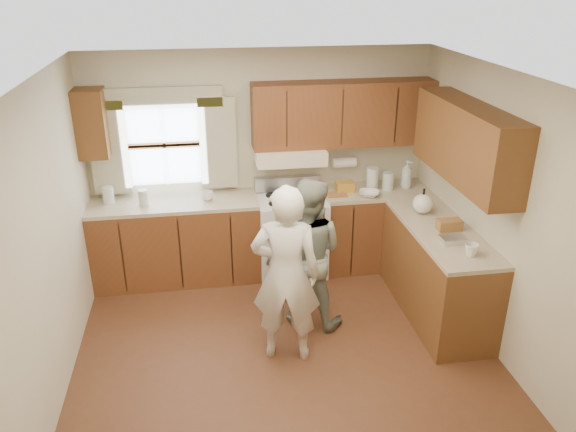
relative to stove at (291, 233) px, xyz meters
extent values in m
plane|color=#512E19|center=(-0.30, -1.44, -0.47)|extent=(3.80, 3.80, 0.00)
plane|color=white|center=(-0.30, -1.44, 2.03)|extent=(3.80, 3.80, 0.00)
plane|color=beige|center=(-0.30, 0.31, 0.78)|extent=(3.80, 0.00, 3.80)
plane|color=beige|center=(-0.30, -3.19, 0.78)|extent=(3.80, 0.00, 3.80)
plane|color=beige|center=(-2.20, -1.44, 0.78)|extent=(0.00, 3.50, 3.50)
plane|color=beige|center=(1.60, -1.44, 0.78)|extent=(0.00, 3.50, 3.50)
cube|color=#47240F|center=(-1.29, 0.01, -0.02)|extent=(1.82, 0.60, 0.90)
cube|color=#47240F|center=(0.99, 0.01, -0.02)|extent=(1.22, 0.60, 0.90)
cube|color=#462A10|center=(1.30, -1.11, -0.02)|extent=(0.60, 1.65, 0.90)
cube|color=#C2B391|center=(-1.29, 0.01, 0.45)|extent=(1.82, 0.60, 0.04)
cube|color=#C2B391|center=(0.99, 0.01, 0.45)|extent=(1.22, 0.60, 0.04)
cube|color=#C2B391|center=(1.30, -1.11, 0.45)|extent=(0.60, 1.65, 0.04)
cube|color=#47240F|center=(0.60, 0.15, 1.33)|extent=(2.00, 0.33, 0.70)
cube|color=#462A10|center=(-2.05, 0.15, 1.33)|extent=(0.30, 0.33, 0.70)
cube|color=#462A10|center=(1.43, -1.11, 1.33)|extent=(0.33, 1.65, 0.70)
cube|color=beige|center=(0.00, 0.08, 0.91)|extent=(0.76, 0.45, 0.15)
cube|color=silver|center=(-1.35, 0.29, 1.03)|extent=(0.90, 0.03, 0.90)
cube|color=gold|center=(-1.93, 0.24, 1.03)|extent=(0.40, 0.05, 1.02)
cube|color=gold|center=(-0.77, 0.24, 1.03)|extent=(0.40, 0.05, 1.02)
cube|color=gold|center=(-1.35, 0.24, 1.55)|extent=(1.30, 0.05, 0.22)
cylinder|color=white|center=(0.65, 0.21, 0.75)|extent=(0.27, 0.12, 0.12)
imported|color=silver|center=(-0.92, 0.00, 0.52)|extent=(0.16, 0.16, 0.10)
imported|color=silver|center=(1.34, 0.03, 0.64)|extent=(0.18, 0.18, 0.32)
imported|color=silver|center=(0.85, -0.16, 0.50)|extent=(0.29, 0.29, 0.06)
imported|color=silver|center=(1.33, -1.67, 0.53)|extent=(0.15, 0.15, 0.11)
cylinder|color=silver|center=(-1.97, 0.09, 0.56)|extent=(0.12, 0.12, 0.18)
cube|color=olive|center=(0.50, -0.09, 0.48)|extent=(0.21, 0.16, 0.02)
cube|color=#BF8628|center=(0.62, 0.02, 0.53)|extent=(0.20, 0.14, 0.11)
cylinder|color=silver|center=(0.94, 0.02, 0.60)|extent=(0.13, 0.13, 0.26)
cylinder|color=silver|center=(1.12, 0.00, 0.57)|extent=(0.13, 0.13, 0.20)
sphere|color=silver|center=(1.25, -0.70, 0.58)|extent=(0.21, 0.21, 0.21)
cube|color=olive|center=(1.36, -1.14, 0.53)|extent=(0.23, 0.13, 0.11)
cube|color=silver|center=(1.28, -1.40, 0.50)|extent=(0.24, 0.16, 0.05)
cylinder|color=silver|center=(-1.60, -0.02, 0.56)|extent=(0.10, 0.10, 0.16)
cube|color=silver|center=(0.00, -0.01, -0.02)|extent=(0.76, 0.64, 0.90)
cube|color=#B7B7BC|center=(0.00, 0.25, 0.52)|extent=(0.76, 0.10, 0.16)
cylinder|color=#B7B7BC|center=(0.00, -0.33, 0.23)|extent=(0.68, 0.03, 0.03)
cube|color=#4D6BB4|center=(0.05, -0.35, 0.01)|extent=(0.22, 0.02, 0.42)
cylinder|color=black|center=(-0.18, 0.11, 0.44)|extent=(0.18, 0.18, 0.01)
cylinder|color=black|center=(0.18, 0.11, 0.44)|extent=(0.18, 0.18, 0.01)
cylinder|color=black|center=(-0.18, -0.14, 0.44)|extent=(0.18, 0.18, 0.01)
cylinder|color=black|center=(0.18, -0.14, 0.44)|extent=(0.18, 0.18, 0.01)
imported|color=beige|center=(-0.30, -1.56, 0.36)|extent=(0.68, 0.52, 1.66)
imported|color=#27412E|center=(-0.02, -1.06, 0.29)|extent=(0.90, 0.82, 1.51)
imported|color=slate|center=(-0.10, -0.59, -0.01)|extent=(0.57, 0.31, 0.92)
camera|label=1|loc=(-0.95, -5.73, 2.78)|focal=35.00mm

